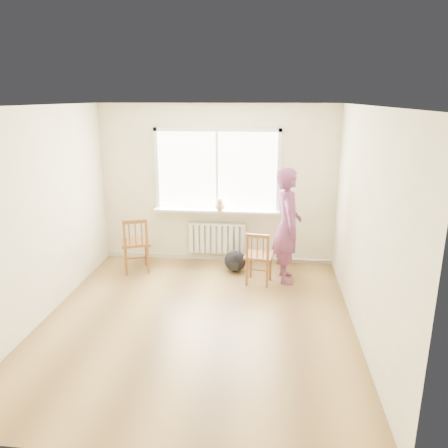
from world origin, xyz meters
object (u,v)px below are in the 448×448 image
(chair_left, at_px, (136,245))
(backpack, at_px, (235,261))
(chair_right, at_px, (258,258))
(person, at_px, (287,225))
(cat, at_px, (220,205))

(chair_left, bearing_deg, backpack, 165.89)
(chair_left, relative_size, chair_right, 1.10)
(person, bearing_deg, cat, 56.65)
(chair_right, relative_size, cat, 2.16)
(chair_left, xyz_separation_m, cat, (1.34, 0.50, 0.59))
(chair_left, xyz_separation_m, person, (2.44, -0.07, 0.42))
(chair_right, height_order, cat, cat)
(chair_left, bearing_deg, chair_right, 151.62)
(person, distance_m, cat, 1.25)
(chair_right, bearing_deg, person, -144.67)
(chair_left, distance_m, backpack, 1.65)
(chair_right, bearing_deg, chair_left, 0.88)
(chair_left, xyz_separation_m, backpack, (1.62, 0.18, -0.29))
(chair_right, xyz_separation_m, cat, (-0.68, 0.78, 0.63))
(chair_right, distance_m, person, 0.67)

